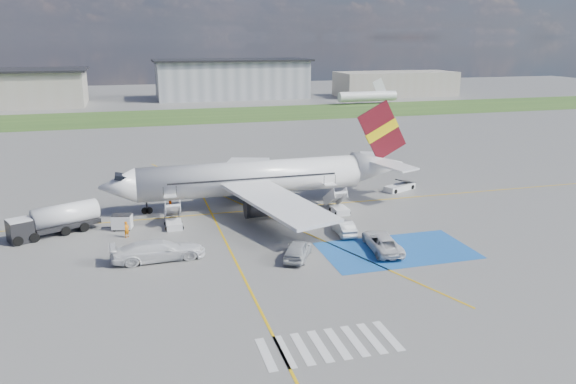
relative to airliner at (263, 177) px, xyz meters
name	(u,v)px	position (x,y,z in m)	size (l,w,h in m)	color
ground	(282,246)	(-1.51, -14.00, -3.39)	(400.00, 400.00, 0.00)	#60605E
grass_strip	(183,116)	(-1.51, 81.00, -3.39)	(400.00, 30.00, 0.01)	#2D4C1E
taxiway_line_main	(255,210)	(-1.51, -2.00, -3.39)	(120.00, 0.20, 0.01)	gold
taxiway_line_cross	(254,298)	(-6.51, -24.00, -3.39)	(0.20, 60.00, 0.01)	gold
taxiway_line_diag	(255,210)	(-1.51, -2.00, -3.39)	(0.20, 60.00, 0.01)	gold
staging_box	(397,250)	(8.49, -18.00, -3.39)	(14.00, 8.00, 0.01)	#1B54A3
crosswalk	(329,345)	(-3.31, -32.00, -3.39)	(9.00, 4.00, 0.01)	silver
terminal_centre	(232,80)	(18.49, 121.00, 2.61)	(48.00, 18.00, 12.00)	gray
terminal_east	(395,84)	(73.49, 114.00, 0.61)	(40.00, 16.00, 8.00)	gray
airliner	(263,177)	(0.00, 0.00, 0.00)	(36.81, 32.95, 11.92)	silver
airstairs_fwd	(173,221)	(-11.01, -5.30, -2.77)	(1.90, 5.20, 3.60)	silver
airstairs_aft	(338,207)	(7.49, -5.30, -2.77)	(1.90, 5.20, 3.60)	silver
fuel_tanker	(55,222)	(-22.64, -4.42, -2.15)	(8.85, 5.65, 2.97)	black
gpu_cart	(122,223)	(-16.18, -4.85, -2.65)	(2.23, 1.70, 1.65)	silver
belt_loader	(400,187)	(18.61, 1.46, -3.02)	(5.06, 3.34, 1.48)	silver
car_silver_a	(298,250)	(-0.98, -17.33, -2.56)	(1.97, 4.90, 1.67)	#A6A9AD
car_silver_b	(344,227)	(5.35, -12.38, -2.66)	(1.55, 4.44, 1.46)	#A7AAAE
van_white_a	(382,239)	(7.27, -17.31, -2.40)	(2.45, 5.31, 1.99)	silver
van_white_b	(158,247)	(-13.05, -14.23, -2.18)	(2.51, 6.18, 2.42)	silver
crew_fwd	(127,229)	(-15.73, -7.36, -2.57)	(0.60, 0.40, 1.65)	orange
crew_nose	(170,207)	(-10.95, -0.73, -2.61)	(0.76, 0.59, 1.56)	#E1590B
crew_aft	(306,212)	(3.07, -7.06, -2.44)	(1.12, 0.47, 1.91)	orange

